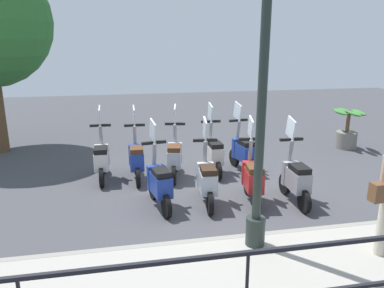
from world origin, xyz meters
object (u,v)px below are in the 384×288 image
scooter_far_2 (175,156)px  potted_palm (347,132)px  lamp_post_near (262,100)px  scooter_near_0 (295,178)px  scooter_far_0 (243,151)px  scooter_near_1 (252,178)px  scooter_far_3 (136,158)px  scooter_near_2 (207,179)px  scooter_near_3 (159,182)px  scooter_far_4 (102,158)px  scooter_far_1 (213,153)px

scooter_far_2 → potted_palm: bearing=-62.8°
lamp_post_near → scooter_near_0: bearing=-41.4°
scooter_far_0 → scooter_far_2: size_ratio=1.00×
scooter_near_1 → scooter_far_2: same height
scooter_far_3 → lamp_post_near: bearing=-155.8°
scooter_near_1 → scooter_far_0: size_ratio=1.00×
scooter_near_2 → scooter_far_3: same height
scooter_near_1 → scooter_far_2: bearing=46.0°
scooter_near_3 → scooter_far_3: (1.47, 0.32, 0.00)m
scooter_near_0 → scooter_near_3: size_ratio=1.00×
lamp_post_near → scooter_far_3: lamp_post_near is taller
scooter_far_2 → scooter_far_4: same height
scooter_far_2 → scooter_far_3: 0.81m
scooter_far_2 → lamp_post_near: bearing=-157.1°
scooter_near_0 → scooter_far_2: bearing=50.0°
scooter_near_0 → scooter_far_3: size_ratio=1.00×
lamp_post_near → scooter_far_2: lamp_post_near is taller
scooter_near_1 → scooter_near_3: (0.10, 1.68, 0.00)m
scooter_far_1 → scooter_far_3: 1.69m
scooter_near_3 → scooter_far_0: size_ratio=1.00×
scooter_near_3 → scooter_far_4: same height
scooter_near_0 → scooter_far_0: same height
lamp_post_near → scooter_far_0: lamp_post_near is taller
lamp_post_near → scooter_near_0: (1.48, -1.30, -1.68)m
lamp_post_near → scooter_far_0: (3.27, -0.92, -1.68)m
potted_palm → scooter_far_1: bearing=107.7°
scooter_near_2 → scooter_far_3: size_ratio=1.00×
potted_palm → scooter_near_1: scooter_near_1 is taller
scooter_near_2 → scooter_far_1: same height
potted_palm → scooter_near_0: size_ratio=0.69×
scooter_near_0 → scooter_far_2: 2.58m
scooter_near_0 → scooter_far_2: size_ratio=1.00×
scooter_far_1 → scooter_far_3: bearing=91.4°
potted_palm → scooter_near_2: bearing=121.7°
scooter_near_0 → scooter_far_0: size_ratio=1.00×
scooter_far_0 → scooter_near_2: bearing=133.8°
scooter_far_2 → scooter_far_3: (0.03, 0.81, 0.00)m
scooter_near_3 → scooter_far_2: (1.44, -0.49, 0.00)m
scooter_far_4 → scooter_far_3: bearing=-98.9°
potted_palm → scooter_near_3: scooter_near_3 is taller
scooter_far_1 → scooter_far_2: size_ratio=1.00×
scooter_far_3 → scooter_far_4: (0.12, 0.72, 0.00)m
scooter_near_2 → scooter_far_3: (1.49, 1.17, 0.00)m
scooter_far_4 → scooter_near_0: bearing=-117.4°
potted_palm → scooter_far_3: (-1.36, 5.78, 0.04)m
lamp_post_near → scooter_near_0: lamp_post_near is taller
scooter_far_1 → scooter_far_0: bearing=-90.1°
scooter_near_1 → scooter_far_1: (1.63, 0.31, 0.00)m
potted_palm → scooter_near_1: 4.79m
scooter_near_2 → scooter_near_3: (0.02, 0.85, 0.00)m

